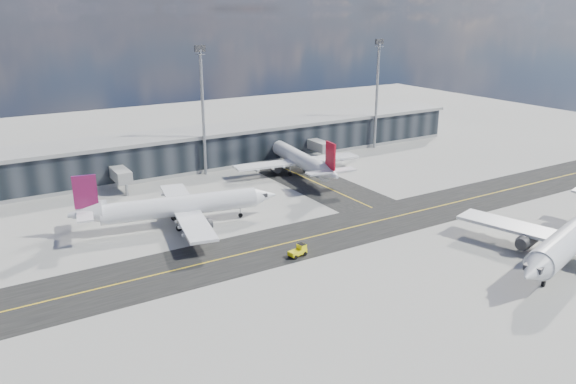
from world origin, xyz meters
The scene contains 8 objects.
ground centered at (0.00, 0.00, 0.00)m, with size 300.00×300.00×0.00m, color gray.
taxiway_lanes centered at (3.91, 10.74, 0.01)m, with size 180.00×63.00×0.03m.
terminal_concourse centered at (0.04, 54.93, 4.09)m, with size 152.00×19.80×8.80m.
floodlight_masts centered at (0.00, 48.00, 15.61)m, with size 102.50×0.70×28.90m.
airliner_af centered at (-17.04, 20.71, 3.54)m, with size 36.03×30.90×10.71m.
airliner_redtail centered at (18.57, 36.66, 3.49)m, with size 30.54×35.72×10.58m.
baggage_tug centered at (-5.84, -1.23, 0.92)m, with size 3.13×1.97×1.83m.
service_van centered at (27.96, 44.00, 0.80)m, with size 2.66×5.76×1.60m, color white.
Camera 1 is at (-48.47, -68.03, 36.32)m, focal length 35.00 mm.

